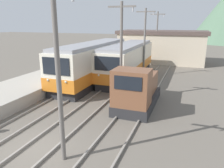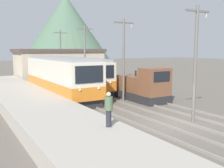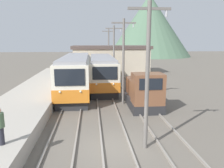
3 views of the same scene
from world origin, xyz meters
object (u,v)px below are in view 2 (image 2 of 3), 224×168
Objects in this scene: commuter_train_center at (76,76)px; catenary_mast_distant at (61,54)px; shunting_locomotive at (143,87)px; catenary_mast_near at (196,60)px; catenary_mast_far at (85,55)px; catenary_mast_mid at (124,57)px; commuter_train_left at (60,79)px; person_on_platform at (109,108)px.

commuter_train_center is 9.42m from catenary_mast_distant.
shunting_locomotive is (3.00, -7.99, -0.48)m from commuter_train_center.
catenary_mast_near is 1.00× the size of catenary_mast_distant.
catenary_mast_far is (1.51, 0.99, 2.22)m from commuter_train_center.
catenary_mast_mid and catenary_mast_far have the same top height.
catenary_mast_far is at bearing -90.00° from catenary_mast_distant.
catenary_mast_far is (0.00, 8.04, 0.00)m from catenary_mast_mid.
commuter_train_left is at bearing -110.42° from catenary_mast_distant.
catenary_mast_mid reaches higher than person_on_platform.
catenary_mast_distant is (4.31, 11.57, 2.12)m from commuter_train_left.
catenary_mast_near and catenary_mast_mid have the same top height.
catenary_mast_mid is at bearing -90.00° from catenary_mast_far.
commuter_train_left is 1.83× the size of catenary_mast_distant.
shunting_locomotive is 0.76× the size of catenary_mast_far.
commuter_train_center is 15.33m from catenary_mast_near.
shunting_locomotive is 9.49m from catenary_mast_far.
shunting_locomotive is at bearing -32.03° from catenary_mast_mid.
catenary_mast_near is at bearing -101.86° from shunting_locomotive.
catenary_mast_distant is at bearing 69.58° from commuter_train_left.
catenary_mast_far is 4.30× the size of person_on_platform.
catenary_mast_distant is (0.00, 16.08, 0.00)m from catenary_mast_mid.
catenary_mast_distant is at bearing 80.52° from commuter_train_center.
commuter_train_left is at bearing 108.94° from catenary_mast_near.
commuter_train_center is 2.86m from catenary_mast_far.
commuter_train_left is 3.78m from commuter_train_center.
catenary_mast_distant is at bearing 75.07° from person_on_platform.
person_on_platform is at bearing -107.91° from commuter_train_center.
catenary_mast_far is 8.04m from catenary_mast_distant.
catenary_mast_far is at bearing 90.00° from catenary_mast_near.
commuter_train_center is 1.70× the size of catenary_mast_distant.
shunting_locomotive is 17.29m from catenary_mast_distant.
catenary_mast_mid reaches higher than commuter_train_center.
catenary_mast_mid reaches higher than shunting_locomotive.
shunting_locomotive reaches higher than person_on_platform.
commuter_train_center is 2.22× the size of shunting_locomotive.
catenary_mast_mid is at bearing 53.15° from person_on_platform.
commuter_train_center is at bearing 42.23° from commuter_train_left.
catenary_mast_mid reaches higher than commuter_train_left.
catenary_mast_distant is (1.51, 9.03, 2.22)m from commuter_train_center.
catenary_mast_near is at bearing -90.00° from catenary_mast_far.
catenary_mast_near is 24.12m from catenary_mast_distant.
person_on_platform is at bearing -172.78° from catenary_mast_near.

